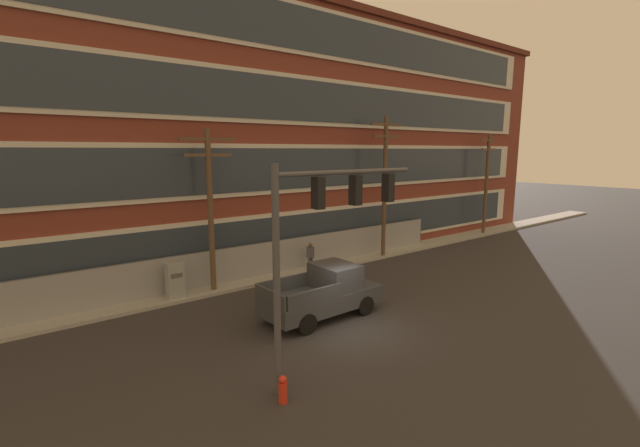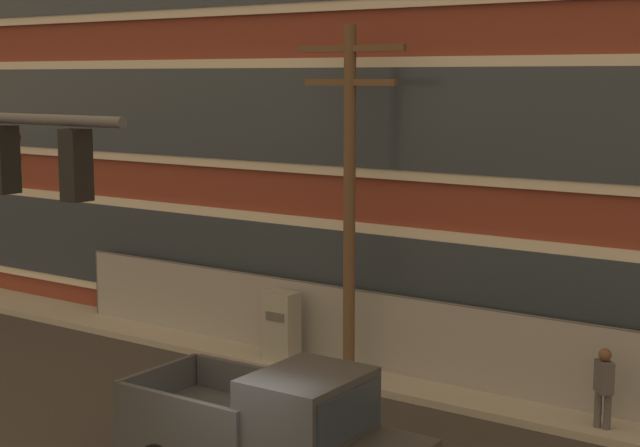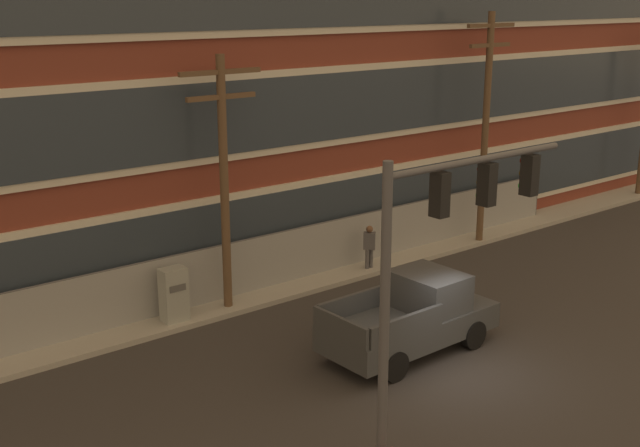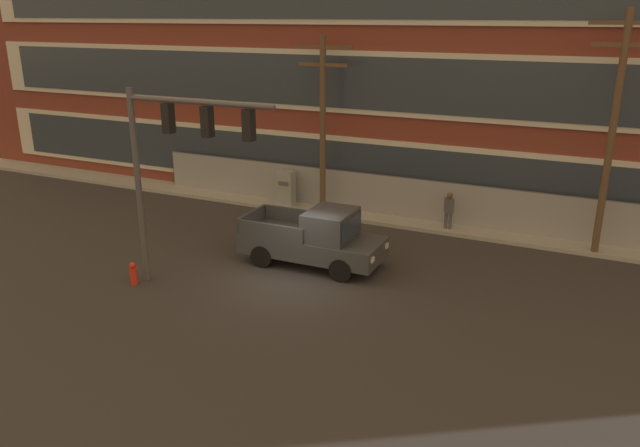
# 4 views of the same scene
# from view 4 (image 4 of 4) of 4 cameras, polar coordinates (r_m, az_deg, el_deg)

# --- Properties ---
(ground_plane) EXTENTS (160.00, 160.00, 0.00)m
(ground_plane) POSITION_cam_4_polar(r_m,az_deg,el_deg) (21.12, -2.36, -5.24)
(ground_plane) COLOR #333030
(sidewalk_building_side) EXTENTS (80.00, 1.65, 0.16)m
(sidewalk_building_side) POSITION_cam_4_polar(r_m,az_deg,el_deg) (27.45, 4.87, 0.62)
(sidewalk_building_side) COLOR #9E9B93
(sidewalk_building_side) RESTS_ON ground
(brick_mill_building) EXTENTS (52.75, 11.10, 15.18)m
(brick_mill_building) POSITION_cam_4_polar(r_m,az_deg,el_deg) (31.47, 12.22, 16.54)
(brick_mill_building) COLOR brown
(brick_mill_building) RESTS_ON ground
(chain_link_fence) EXTENTS (24.81, 0.06, 1.93)m
(chain_link_fence) POSITION_cam_4_polar(r_m,az_deg,el_deg) (27.05, 7.88, 2.24)
(chain_link_fence) COLOR gray
(chain_link_fence) RESTS_ON ground
(traffic_signal_mast) EXTENTS (5.19, 0.43, 6.40)m
(traffic_signal_mast) POSITION_cam_4_polar(r_m,az_deg,el_deg) (19.59, -13.08, 6.71)
(traffic_signal_mast) COLOR #4C4C51
(traffic_signal_mast) RESTS_ON ground
(pickup_truck_dark_grey) EXTENTS (5.13, 2.24, 2.10)m
(pickup_truck_dark_grey) POSITION_cam_4_polar(r_m,az_deg,el_deg) (22.05, -0.40, -1.44)
(pickup_truck_dark_grey) COLOR #383A3D
(pickup_truck_dark_grey) RESTS_ON ground
(utility_pole_near_corner) EXTENTS (2.65, 0.26, 7.72)m
(utility_pole_near_corner) POSITION_cam_4_polar(r_m,az_deg,el_deg) (27.07, 0.25, 9.70)
(utility_pole_near_corner) COLOR brown
(utility_pole_near_corner) RESTS_ON ground
(utility_pole_midblock) EXTENTS (2.48, 0.26, 8.76)m
(utility_pole_midblock) POSITION_cam_4_polar(r_m,az_deg,el_deg) (24.19, 25.23, 8.10)
(utility_pole_midblock) COLOR brown
(utility_pole_midblock) RESTS_ON ground
(electrical_cabinet) EXTENTS (0.74, 0.53, 1.76)m
(electrical_cabinet) POSITION_cam_4_polar(r_m,az_deg,el_deg) (28.61, -3.10, 3.10)
(electrical_cabinet) COLOR #939993
(electrical_cabinet) RESTS_ON ground
(pedestrian_near_cabinet) EXTENTS (0.45, 0.46, 1.69)m
(pedestrian_near_cabinet) POSITION_cam_4_polar(r_m,az_deg,el_deg) (25.89, 11.69, 1.26)
(pedestrian_near_cabinet) COLOR #4C4C51
(pedestrian_near_cabinet) RESTS_ON ground
(fire_hydrant) EXTENTS (0.24, 0.24, 0.78)m
(fire_hydrant) POSITION_cam_4_polar(r_m,az_deg,el_deg) (21.60, -16.68, -4.39)
(fire_hydrant) COLOR red
(fire_hydrant) RESTS_ON ground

